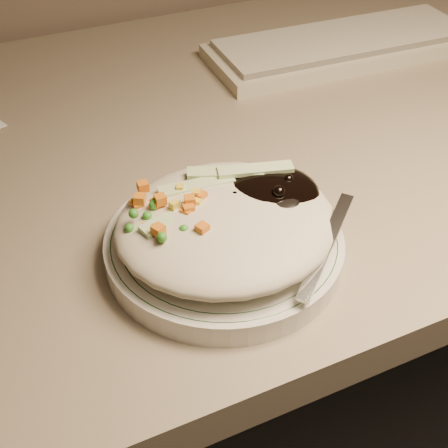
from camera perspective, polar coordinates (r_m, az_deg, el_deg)
name	(u,v)px	position (r m, az deg, el deg)	size (l,w,h in m)	color
desk	(204,257)	(0.85, -1.82, -3.00)	(1.40, 0.70, 0.74)	#7F715C
plate	(224,247)	(0.55, 0.00, -2.08)	(0.21, 0.21, 0.02)	silver
plate_rim	(224,238)	(0.55, 0.00, -1.30)	(0.20, 0.20, 0.00)	#144723
meal	(229,218)	(0.53, 0.45, 0.54)	(0.20, 0.19, 0.05)	#BDB599
keyboard	(344,45)	(0.93, 10.90, 15.75)	(0.39, 0.16, 0.03)	#BAB398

